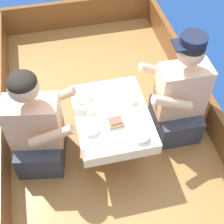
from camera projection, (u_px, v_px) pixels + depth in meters
ground_plane at (112, 161)px, 2.95m from camera, size 60.00×60.00×0.00m
boat_deck at (112, 153)px, 2.85m from camera, size 1.88×3.79×0.26m
gunwale_port at (2, 156)px, 2.51m from camera, size 0.06×3.79×0.30m
gunwale_starboard at (211, 117)px, 2.77m from camera, size 0.06×3.79×0.30m
bow_coaming at (78, 13)px, 3.80m from camera, size 1.76×0.06×0.34m
cockpit_table at (112, 118)px, 2.46m from camera, size 0.57×0.74×0.44m
person_port at (37, 129)px, 2.39m from camera, size 0.57×0.52×0.95m
person_starboard at (179, 97)px, 2.57m from camera, size 0.53×0.45×1.02m
plate_sandwich at (116, 124)px, 2.34m from camera, size 0.22×0.22×0.01m
plate_bread at (108, 97)px, 2.52m from camera, size 0.22×0.22×0.01m
sandwich at (116, 122)px, 2.32m from camera, size 0.12×0.09×0.05m
bowl_port_near at (83, 96)px, 2.50m from camera, size 0.14×0.14×0.04m
bowl_starboard_near at (141, 137)px, 2.25m from camera, size 0.12×0.12×0.04m
bowl_center_far at (91, 129)px, 2.29m from camera, size 0.12×0.12×0.04m
coffee_cup_port at (132, 100)px, 2.47m from camera, size 0.10×0.07×0.05m
coffee_cup_starboard at (89, 110)px, 2.40m from camera, size 0.09×0.07×0.06m
utensil_spoon_port at (101, 143)px, 2.23m from camera, size 0.08×0.16×0.01m
utensil_spoon_center at (138, 118)px, 2.38m from camera, size 0.14×0.12×0.01m
utensil_knife_starboard at (152, 136)px, 2.28m from camera, size 0.10×0.15×0.00m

